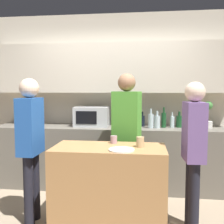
# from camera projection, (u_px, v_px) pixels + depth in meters

# --- Properties ---
(back_wall) EXTENTS (6.40, 0.40, 2.70)m
(back_wall) POSITION_uv_depth(u_px,v_px,m) (113.00, 87.00, 4.19)
(back_wall) COLOR beige
(back_wall) RESTS_ON ground_plane
(back_counter) EXTENTS (3.60, 0.62, 0.93)m
(back_counter) POSITION_uv_depth(u_px,v_px,m) (111.00, 157.00, 4.02)
(back_counter) COLOR #6B665B
(back_counter) RESTS_ON ground_plane
(kitchen_island) EXTENTS (1.20, 0.58, 0.89)m
(kitchen_island) POSITION_uv_depth(u_px,v_px,m) (109.00, 187.00, 2.82)
(kitchen_island) COLOR #B27F4C
(kitchen_island) RESTS_ON ground_plane
(microwave) EXTENTS (0.52, 0.39, 0.30)m
(microwave) POSITION_uv_depth(u_px,v_px,m) (92.00, 116.00, 4.06)
(microwave) COLOR #B7BABC
(microwave) RESTS_ON back_counter
(toaster) EXTENTS (0.26, 0.16, 0.18)m
(toaster) POSITION_uv_depth(u_px,v_px,m) (32.00, 119.00, 4.19)
(toaster) COLOR black
(toaster) RESTS_ON back_counter
(potted_plant) EXTENTS (0.14, 0.14, 0.40)m
(potted_plant) POSITION_uv_depth(u_px,v_px,m) (208.00, 115.00, 3.84)
(potted_plant) COLOR silver
(potted_plant) RESTS_ON back_counter
(bottle_0) EXTENTS (0.07, 0.07, 0.29)m
(bottle_0) POSITION_uv_depth(u_px,v_px,m) (135.00, 119.00, 4.01)
(bottle_0) COLOR silver
(bottle_0) RESTS_ON back_counter
(bottle_1) EXTENTS (0.07, 0.07, 0.23)m
(bottle_1) POSITION_uv_depth(u_px,v_px,m) (142.00, 121.00, 4.02)
(bottle_1) COLOR black
(bottle_1) RESTS_ON back_counter
(bottle_2) EXTENTS (0.08, 0.08, 0.28)m
(bottle_2) POSITION_uv_depth(u_px,v_px,m) (151.00, 121.00, 3.84)
(bottle_2) COLOR silver
(bottle_2) RESTS_ON back_counter
(bottle_3) EXTENTS (0.08, 0.08, 0.25)m
(bottle_3) POSITION_uv_depth(u_px,v_px,m) (157.00, 122.00, 3.84)
(bottle_3) COLOR silver
(bottle_3) RESTS_ON back_counter
(bottle_4) EXTENTS (0.07, 0.07, 0.31)m
(bottle_4) POSITION_uv_depth(u_px,v_px,m) (164.00, 120.00, 3.89)
(bottle_4) COLOR #194723
(bottle_4) RESTS_ON back_counter
(bottle_5) EXTENTS (0.07, 0.07, 0.23)m
(bottle_5) POSITION_uv_depth(u_px,v_px,m) (172.00, 122.00, 3.90)
(bottle_5) COLOR silver
(bottle_5) RESTS_ON back_counter
(bottle_6) EXTENTS (0.09, 0.09, 0.24)m
(bottle_6) POSITION_uv_depth(u_px,v_px,m) (179.00, 121.00, 3.91)
(bottle_6) COLOR #194723
(bottle_6) RESTS_ON back_counter
(plate_on_island) EXTENTS (0.26, 0.26, 0.01)m
(plate_on_island) POSITION_uv_depth(u_px,v_px,m) (122.00, 150.00, 2.61)
(plate_on_island) COLOR white
(plate_on_island) RESTS_ON kitchen_island
(cup_0) EXTENTS (0.07, 0.07, 0.09)m
(cup_0) POSITION_uv_depth(u_px,v_px,m) (114.00, 140.00, 2.96)
(cup_0) COLOR #B18C96
(cup_0) RESTS_ON kitchen_island
(cup_1) EXTENTS (0.08, 0.08, 0.11)m
(cup_1) POSITION_uv_depth(u_px,v_px,m) (140.00, 142.00, 2.76)
(cup_1) COLOR tan
(cup_1) RESTS_ON kitchen_island
(person_left) EXTENTS (0.38, 0.27, 1.70)m
(person_left) POSITION_uv_depth(u_px,v_px,m) (126.00, 128.00, 3.30)
(person_left) COLOR black
(person_left) RESTS_ON ground_plane
(person_center) EXTENTS (0.21, 0.35, 1.58)m
(person_center) POSITION_uv_depth(u_px,v_px,m) (194.00, 144.00, 2.71)
(person_center) COLOR black
(person_center) RESTS_ON ground_plane
(person_right) EXTENTS (0.21, 0.34, 1.62)m
(person_right) POSITION_uv_depth(u_px,v_px,m) (31.00, 138.00, 2.89)
(person_right) COLOR black
(person_right) RESTS_ON ground_plane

